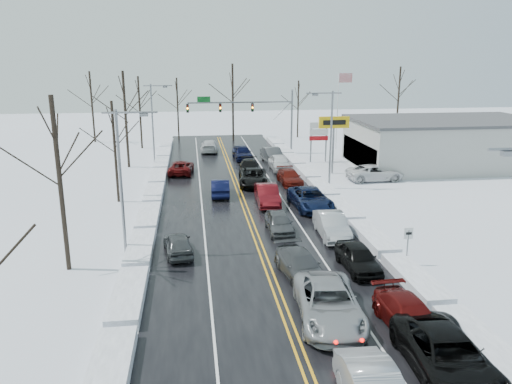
{
  "coord_description": "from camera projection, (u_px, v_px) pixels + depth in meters",
  "views": [
    {
      "loc": [
        -4.2,
        -34.01,
        11.95
      ],
      "look_at": [
        0.32,
        0.43,
        2.5
      ],
      "focal_mm": 35.0,
      "sensor_mm": 36.0,
      "label": 1
    }
  ],
  "objects": [
    {
      "name": "ground",
      "position": [
        252.0,
        227.0,
        36.2
      ],
      "size": [
        160.0,
        160.0,
        0.0
      ],
      "primitive_type": "plane",
      "color": "silver",
      "rests_on": "ground"
    },
    {
      "name": "road_surface",
      "position": [
        249.0,
        218.0,
        38.11
      ],
      "size": [
        14.0,
        84.0,
        0.01
      ],
      "primitive_type": "cube",
      "color": "black",
      "rests_on": "ground"
    },
    {
      "name": "snow_bank_left",
      "position": [
        148.0,
        222.0,
        37.16
      ],
      "size": [
        1.56,
        72.0,
        0.6
      ],
      "primitive_type": "cube",
      "color": "white",
      "rests_on": "ground"
    },
    {
      "name": "snow_bank_right",
      "position": [
        345.0,
        214.0,
        39.07
      ],
      "size": [
        1.56,
        72.0,
        0.6
      ],
      "primitive_type": "cube",
      "color": "white",
      "rests_on": "ground"
    },
    {
      "name": "traffic_signal_mast",
      "position": [
        252.0,
        110.0,
        61.97
      ],
      "size": [
        13.28,
        0.39,
        8.0
      ],
      "color": "slate",
      "rests_on": "ground"
    },
    {
      "name": "tires_plus_sign",
      "position": [
        334.0,
        126.0,
        51.51
      ],
      "size": [
        3.2,
        0.34,
        6.0
      ],
      "color": "slate",
      "rests_on": "ground"
    },
    {
      "name": "used_vehicles_sign",
      "position": [
        319.0,
        134.0,
        57.69
      ],
      "size": [
        2.2,
        0.22,
        4.65
      ],
      "color": "slate",
      "rests_on": "ground"
    },
    {
      "name": "speed_limit_sign",
      "position": [
        408.0,
        239.0,
        29.14
      ],
      "size": [
        0.55,
        0.09,
        2.35
      ],
      "color": "slate",
      "rests_on": "ground"
    },
    {
      "name": "flagpole",
      "position": [
        339.0,
        104.0,
        65.25
      ],
      "size": [
        1.87,
        1.2,
        10.0
      ],
      "color": "silver",
      "rests_on": "ground"
    },
    {
      "name": "dealership_building",
      "position": [
        445.0,
        143.0,
        55.73
      ],
      "size": [
        20.4,
        12.4,
        5.3
      ],
      "color": "#A0A09C",
      "rests_on": "ground"
    },
    {
      "name": "streetlight_ne",
      "position": [
        329.0,
        132.0,
        45.41
      ],
      "size": [
        3.2,
        0.25,
        9.0
      ],
      "color": "slate",
      "rests_on": "ground"
    },
    {
      "name": "streetlight_sw",
      "position": [
        123.0,
        171.0,
        29.93
      ],
      "size": [
        3.2,
        0.25,
        9.0
      ],
      "color": "slate",
      "rests_on": "ground"
    },
    {
      "name": "streetlight_nw",
      "position": [
        154.0,
        117.0,
        56.72
      ],
      "size": [
        3.2,
        0.25,
        9.0
      ],
      "color": "slate",
      "rests_on": "ground"
    },
    {
      "name": "tree_left_b",
      "position": [
        57.0,
        151.0,
        27.18
      ],
      "size": [
        4.0,
        4.0,
        10.0
      ],
      "color": "#2D231C",
      "rests_on": "ground"
    },
    {
      "name": "tree_left_c",
      "position": [
        114.0,
        132.0,
        40.97
      ],
      "size": [
        3.4,
        3.4,
        8.5
      ],
      "color": "#2D231C",
      "rests_on": "ground"
    },
    {
      "name": "tree_left_d",
      "position": [
        125.0,
        101.0,
        53.91
      ],
      "size": [
        4.2,
        4.2,
        10.5
      ],
      "color": "#2D231C",
      "rests_on": "ground"
    },
    {
      "name": "tree_left_e",
      "position": [
        139.0,
        98.0,
        65.63
      ],
      "size": [
        3.8,
        3.8,
        9.5
      ],
      "color": "#2D231C",
      "rests_on": "ground"
    },
    {
      "name": "tree_far_a",
      "position": [
        91.0,
        93.0,
        70.37
      ],
      "size": [
        4.0,
        4.0,
        10.0
      ],
      "color": "#2D231C",
      "rests_on": "ground"
    },
    {
      "name": "tree_far_b",
      "position": [
        177.0,
        97.0,
        73.02
      ],
      "size": [
        3.6,
        3.6,
        9.0
      ],
      "color": "#2D231C",
      "rests_on": "ground"
    },
    {
      "name": "tree_far_c",
      "position": [
        233.0,
        87.0,
        71.74
      ],
      "size": [
        4.4,
        4.4,
        11.0
      ],
      "color": "#2D231C",
      "rests_on": "ground"
    },
    {
      "name": "tree_far_d",
      "position": [
        298.0,
        98.0,
        74.89
      ],
      "size": [
        3.4,
        3.4,
        8.5
      ],
      "color": "#2D231C",
      "rests_on": "ground"
    },
    {
      "name": "tree_far_e",
      "position": [
        399.0,
        88.0,
        77.02
      ],
      "size": [
        4.2,
        4.2,
        10.5
      ],
      "color": "#2D231C",
      "rests_on": "ground"
    },
    {
      "name": "queued_car_2",
      "position": [
        328.0,
        320.0,
        23.43
      ],
      "size": [
        3.44,
        6.4,
        1.71
      ],
      "primitive_type": "imported",
      "rotation": [
        0.0,
        0.0,
        -0.1
      ],
      "color": "#929599",
      "rests_on": "ground"
    },
    {
      "name": "queued_car_3",
      "position": [
        300.0,
        277.0,
        27.97
      ],
      "size": [
        2.58,
        5.1,
        1.42
      ],
      "primitive_type": "imported",
      "rotation": [
        0.0,
        0.0,
        0.13
      ],
      "color": "#3F4245",
      "rests_on": "ground"
    },
    {
      "name": "queued_car_4",
      "position": [
        279.0,
        232.0,
        35.08
      ],
      "size": [
        1.73,
        4.26,
        1.45
      ],
      "primitive_type": "imported",
      "rotation": [
        0.0,
        0.0,
        -0.0
      ],
      "color": "#424447",
      "rests_on": "ground"
    },
    {
      "name": "queued_car_5",
      "position": [
        267.0,
        204.0,
        41.72
      ],
      "size": [
        1.87,
        5.03,
        1.64
      ],
      "primitive_type": "imported",
      "rotation": [
        0.0,
        0.0,
        -0.03
      ],
      "color": "#510A0F",
      "rests_on": "ground"
    },
    {
      "name": "queued_car_6",
      "position": [
        253.0,
        185.0,
        48.0
      ],
      "size": [
        3.2,
        5.84,
        1.55
      ],
      "primitive_type": "imported",
      "rotation": [
        0.0,
        0.0,
        -0.12
      ],
      "color": "black",
      "rests_on": "ground"
    },
    {
      "name": "queued_car_7",
      "position": [
        249.0,
        174.0,
        52.4
      ],
      "size": [
        2.72,
        5.36,
        1.49
      ],
      "primitive_type": "imported",
      "rotation": [
        0.0,
        0.0,
        -0.13
      ],
      "color": "black",
      "rests_on": "ground"
    },
    {
      "name": "queued_car_8",
      "position": [
        242.0,
        160.0,
        59.89
      ],
      "size": [
        2.31,
        5.11,
        1.7
      ],
      "primitive_type": "imported",
      "rotation": [
        0.0,
        0.0,
        0.06
      ],
      "color": "black",
      "rests_on": "ground"
    },
    {
      "name": "queued_car_10",
      "position": [
        446.0,
        375.0,
        19.33
      ],
      "size": [
        3.12,
        6.22,
        1.69
      ],
      "primitive_type": "imported",
      "rotation": [
        0.0,
        0.0,
        -0.05
      ],
      "color": "black",
      "rests_on": "ground"
    },
    {
      "name": "queued_car_11",
      "position": [
        408.0,
        330.0,
        22.51
      ],
      "size": [
        2.26,
        5.04,
        1.43
      ],
      "primitive_type": "imported",
      "rotation": [
        0.0,
        0.0,
        0.05
      ],
      "color": "#4C0B0A",
      "rests_on": "ground"
    },
    {
      "name": "queued_car_12",
      "position": [
        357.0,
        270.0,
        28.95
      ],
      "size": [
        1.93,
        4.46,
        1.5
      ],
      "primitive_type": "imported",
      "rotation": [
        0.0,
        0.0,
        0.04
      ],
      "color": "black",
      "rests_on": "ground"
    },
    {
      "name": "queued_car_13",
      "position": [
        331.0,
        236.0,
        34.26
      ],
      "size": [
        1.91,
        5.0,
        1.63
      ],
      "primitive_type": "imported",
      "rotation": [
        0.0,
        0.0,
        -0.04
      ],
      "color": "#A3A6AB",
      "rests_on": "ground"
    },
    {
      "name": "queued_car_14",
      "position": [
        310.0,
        208.0,
        40.63
      ],
      "size": [
        3.06,
        6.06,
        1.64
      ],
      "primitive_type": "imported",
      "rotation": [
        0.0,
        0.0,
        0.06
      ],
      "color": "black",
      "rests_on": "ground"
    },
    {
      "name": "queued_car_15",
      "position": [
        289.0,
        184.0,
        48.37
      ],
      "size": [
        2.09,
        4.81,
        1.38
      ],
      "primitive_type": "imported",
      "rotation": [
        0.0,
        0.0,
        0.03
      ],
      "color": "#53100B",
      "rests_on": "ground"
    },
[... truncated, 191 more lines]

